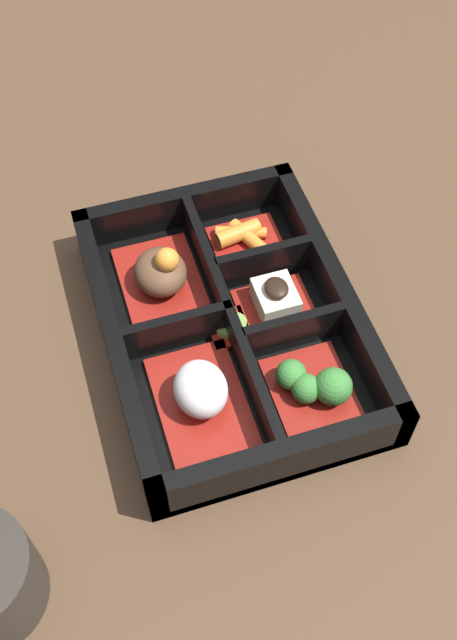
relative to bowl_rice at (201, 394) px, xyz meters
The scene contains 9 objects.
ground_plane 0.08m from the bowl_rice, 34.24° to the right, with size 3.00×3.00×0.00m, color #4C3523.
bento_base 0.08m from the bowl_rice, 34.24° to the right, with size 0.28×0.20×0.01m.
bento_rim 0.08m from the bowl_rice, 35.24° to the right, with size 0.28×0.20×0.05m.
bowl_rice is the anchor object (origin of this frame).
bowl_stew 0.12m from the bowl_rice, ahead, with size 0.10×0.07×0.05m.
bowl_greens 0.09m from the bowl_rice, 101.51° to the right, with size 0.07×0.06×0.04m.
bowl_tofu 0.11m from the bowl_rice, 50.91° to the right, with size 0.05×0.06×0.03m.
bowl_carrots 0.17m from the bowl_rice, 29.61° to the right, with size 0.06×0.06×0.02m.
bowl_pickles 0.08m from the bowl_rice, 33.41° to the right, with size 0.04×0.03×0.01m.
Camera 1 is at (-0.34, 0.11, 0.53)m, focal length 42.00 mm.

